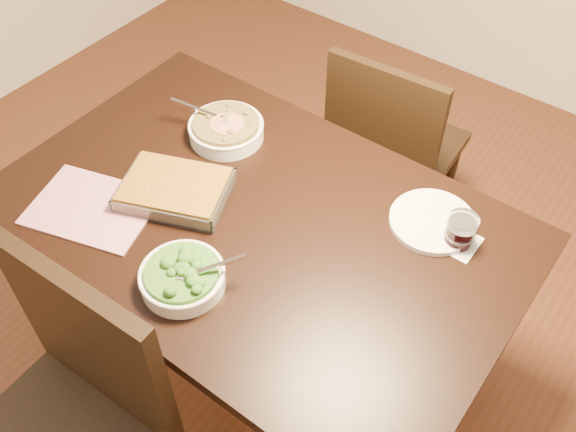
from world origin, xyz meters
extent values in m
plane|color=#4A2915|center=(0.00, 0.00, 0.00)|extent=(4.00, 4.00, 0.00)
cube|color=black|center=(0.00, 0.00, 0.73)|extent=(1.40, 0.90, 0.04)
cube|color=black|center=(0.00, 0.00, 0.66)|extent=(1.26, 0.76, 0.08)
cylinder|color=black|center=(-0.62, -0.37, 0.35)|extent=(0.07, 0.07, 0.71)
cylinder|color=black|center=(-0.62, 0.37, 0.35)|extent=(0.07, 0.07, 0.71)
cylinder|color=black|center=(0.62, 0.37, 0.35)|extent=(0.07, 0.07, 0.71)
cube|color=#BE3657|center=(-0.37, -0.24, 0.75)|extent=(0.38, 0.32, 0.01)
cube|color=white|center=(0.47, 0.25, 0.75)|extent=(0.10, 0.10, 0.00)
cylinder|color=white|center=(-0.28, 0.20, 0.77)|extent=(0.22, 0.22, 0.04)
torus|color=white|center=(-0.28, 0.20, 0.80)|extent=(0.23, 0.23, 0.01)
cylinder|color=#3C3110|center=(-0.28, 0.20, 0.80)|extent=(0.20, 0.20, 0.02)
cube|color=silver|center=(-0.34, 0.18, 0.81)|extent=(0.13, 0.07, 0.04)
cylinder|color=maroon|center=(-0.27, 0.20, 0.81)|extent=(0.10, 0.10, 0.00)
cylinder|color=white|center=(0.00, -0.28, 0.77)|extent=(0.21, 0.21, 0.04)
torus|color=white|center=(0.00, -0.28, 0.79)|extent=(0.21, 0.21, 0.01)
cylinder|color=#175113|center=(0.00, -0.28, 0.80)|extent=(0.18, 0.18, 0.02)
cube|color=silver|center=(0.04, -0.23, 0.81)|extent=(0.10, 0.11, 0.04)
cube|color=silver|center=(-0.22, -0.07, 0.75)|extent=(0.35, 0.30, 0.01)
cube|color=#623F0E|center=(-0.22, -0.07, 0.78)|extent=(0.33, 0.28, 0.05)
cube|color=silver|center=(-0.26, 0.03, 0.78)|extent=(0.27, 0.11, 0.04)
cube|color=silver|center=(-0.19, -0.16, 0.78)|extent=(0.27, 0.11, 0.04)
cube|color=silver|center=(-0.09, -0.02, 0.78)|extent=(0.09, 0.20, 0.04)
cube|color=silver|center=(-0.36, -0.12, 0.78)|extent=(0.09, 0.20, 0.04)
cylinder|color=black|center=(0.47, 0.25, 0.79)|extent=(0.07, 0.07, 0.06)
cylinder|color=silver|center=(0.47, 0.25, 0.83)|extent=(0.08, 0.08, 0.02)
cylinder|color=white|center=(0.39, 0.27, 0.76)|extent=(0.23, 0.23, 0.02)
cylinder|color=black|center=(-0.27, -0.54, 0.23)|extent=(0.04, 0.04, 0.45)
cube|color=black|center=(-0.07, -0.52, 0.74)|extent=(0.46, 0.06, 0.50)
cube|color=black|center=(0.01, 0.81, 0.42)|extent=(0.44, 0.44, 0.04)
cylinder|color=black|center=(0.17, 1.00, 0.20)|extent=(0.04, 0.04, 0.40)
cylinder|color=black|center=(0.20, 0.65, 0.20)|extent=(0.04, 0.04, 0.40)
cylinder|color=black|center=(-0.18, 0.98, 0.20)|extent=(0.04, 0.04, 0.40)
cylinder|color=black|center=(-0.15, 0.63, 0.20)|extent=(0.04, 0.04, 0.40)
cube|color=black|center=(0.02, 0.63, 0.66)|extent=(0.41, 0.06, 0.44)
camera|label=1|loc=(0.76, -0.86, 2.03)|focal=40.00mm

